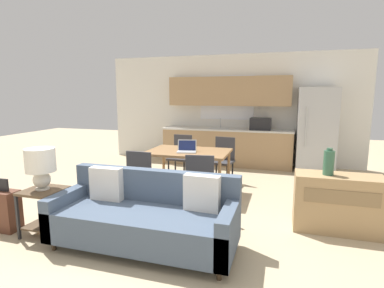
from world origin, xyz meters
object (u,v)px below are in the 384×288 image
Objects in this scene: table_lamp at (41,164)px; dining_chair_far_right at (223,158)px; side_table at (44,204)px; suitcase at (2,210)px; vase at (329,162)px; credenza at (337,203)px; couch at (146,217)px; refrigerator at (316,130)px; dining_chair_near_left at (143,176)px; dining_chair_far_left at (181,155)px; dining_table at (188,154)px; dining_chair_near_right at (201,181)px; laptop at (187,149)px.

table_lamp is 0.57× the size of dining_chair_far_right.
side_table is 0.85× the size of suitcase.
vase is at bearing 18.60° from table_lamp.
credenza is at bearing 8.38° from vase.
couch is at bearing -154.11° from credenza.
dining_chair_far_right is (-1.80, -1.48, -0.44)m from refrigerator.
credenza is 0.54m from vase.
dining_chair_far_right is at bearing -116.82° from dining_chair_near_left.
side_table is 1.40m from dining_chair_near_left.
dining_chair_far_left is 1.32× the size of suitcase.
dining_table is 2.44× the size of side_table.
refrigerator is 3.20m from credenza.
dining_chair_near_right is at bearing 179.16° from credenza.
dining_table is at bearing 58.95° from table_lamp.
vase is (-0.15, -3.17, -0.05)m from refrigerator.
dining_chair_near_right is 0.95m from laptop.
dining_chair_far_right reaches higher than dining_table.
refrigerator reaches higher than dining_chair_far_right.
refrigerator is 3.07m from dining_chair_far_left.
refrigerator is 5.53m from table_lamp.
dining_chair_near_left is at bearing 56.50° from table_lamp.
dining_chair_near_right is (0.46, -0.86, -0.20)m from dining_table.
credenza is (2.15, 1.04, 0.02)m from couch.
laptop is at bearing -89.88° from dining_table.
suitcase is (-1.38, -2.98, -0.23)m from dining_chair_far_left.
dining_chair_far_right is (-0.00, 1.65, 0.00)m from dining_chair_near_right.
table_lamp reaches higher than dining_chair_far_right.
side_table is at bearing 5.43° from suitcase.
dining_chair_far_left is (0.77, 2.92, 0.11)m from side_table.
suitcase is at bearing -111.27° from dining_chair_far_left.
vase is at bearing -23.29° from dining_table.
dining_chair_near_left is 1.86m from suitcase.
dining_table is 1.00m from dining_chair_far_left.
dining_chair_near_left is at bearing -110.83° from dining_chair_far_right.
refrigerator reaches higher than side_table.
credenza is (-0.01, -3.15, -0.57)m from refrigerator.
side_table is 3.02m from dining_chair_far_left.
vase is at bearing -92.66° from refrigerator.
laptop is (-0.46, 0.77, 0.31)m from dining_chair_near_right.
dining_chair_far_left is (-0.54, 2.81, 0.15)m from couch.
dining_table is 2.44m from credenza.
dining_table is 2.81m from suitcase.
refrigerator is 2.10× the size of dining_chair_near_right.
table_lamp is at bearing 6.29° from suitcase.
dining_chair_far_right is at bearing -140.67° from refrigerator.
vase reaches higher than side_table.
dining_chair_near_right reaches higher than dining_table.
suitcase is (-0.61, -0.06, -0.12)m from side_table.
laptop is (0.44, -0.97, 0.31)m from dining_chair_far_left.
dining_chair_near_right reaches higher than side_table.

